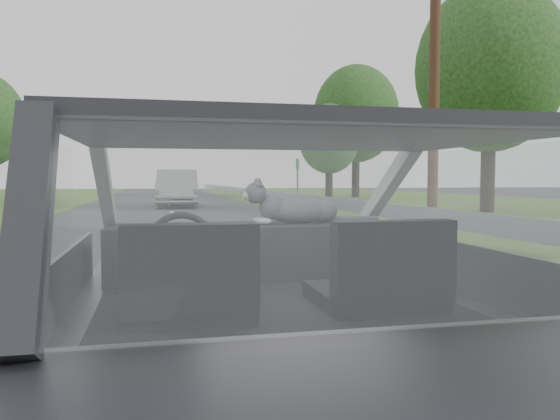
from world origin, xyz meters
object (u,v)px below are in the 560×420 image
cat (300,208)px  highway_sign (298,181)px  subject_car (274,295)px  utility_pole (434,68)px  other_car (177,188)px

cat → highway_sign: 25.77m
subject_car → utility_pole: bearing=58.4°
other_car → cat: bearing=-87.9°
highway_sign → utility_pole: size_ratio=0.29×
cat → utility_pole: bearing=52.3°
other_car → highway_sign: (6.36, 2.67, 0.32)m
cat → other_car: other_car is taller
utility_pole → subject_car: bearing=-121.6°
cat → utility_pole: utility_pole is taller
utility_pole → highway_sign: bearing=88.2°
subject_car → cat: subject_car is taller
other_car → utility_pole: bearing=-63.0°
other_car → utility_pole: size_ratio=0.64×
cat → highway_sign: (6.44, 24.95, 0.07)m
highway_sign → subject_car: bearing=-82.5°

